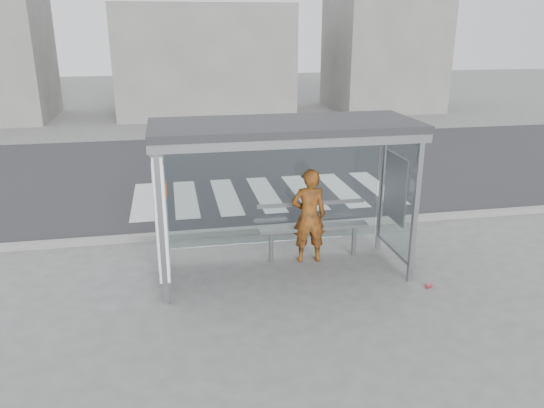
{
  "coord_description": "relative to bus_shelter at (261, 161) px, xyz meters",
  "views": [
    {
      "loc": [
        -1.8,
        -8.11,
        4.05
      ],
      "look_at": [
        -0.17,
        0.2,
        1.2
      ],
      "focal_mm": 35.0,
      "sensor_mm": 36.0,
      "label": 1
    }
  ],
  "objects": [
    {
      "name": "crosswalk",
      "position": [
        0.87,
        4.44,
        -1.98
      ],
      "size": [
        6.55,
        3.0,
        0.0
      ],
      "color": "silver",
      "rests_on": "ground"
    },
    {
      "name": "building_right",
      "position": [
        9.37,
        17.94,
        1.52
      ],
      "size": [
        5.0,
        5.0,
        7.0
      ],
      "primitive_type": "cube",
      "color": "slate",
      "rests_on": "ground"
    },
    {
      "name": "curb",
      "position": [
        0.37,
        1.89,
        -1.92
      ],
      "size": [
        30.0,
        0.18,
        0.12
      ],
      "primitive_type": "cube",
      "color": "gray",
      "rests_on": "ground"
    },
    {
      "name": "person",
      "position": [
        0.91,
        0.34,
        -1.12
      ],
      "size": [
        0.65,
        0.45,
        1.72
      ],
      "primitive_type": "imported",
      "rotation": [
        0.0,
        0.0,
        3.09
      ],
      "color": "orange",
      "rests_on": "ground"
    },
    {
      "name": "bus_shelter",
      "position": [
        0.0,
        0.0,
        0.0
      ],
      "size": [
        4.25,
        1.65,
        2.62
      ],
      "color": "gray",
      "rests_on": "ground"
    },
    {
      "name": "bench",
      "position": [
        1.02,
        0.43,
        -1.38
      ],
      "size": [
        2.0,
        0.33,
        1.03
      ],
      "color": "slate",
      "rests_on": "ground"
    },
    {
      "name": "road",
      "position": [
        0.37,
        6.94,
        -1.98
      ],
      "size": [
        30.0,
        10.0,
        0.01
      ],
      "primitive_type": "cube",
      "color": "#2B2A2D",
      "rests_on": "ground"
    },
    {
      "name": "ground",
      "position": [
        0.37,
        -0.06,
        -1.98
      ],
      "size": [
        80.0,
        80.0,
        0.0
      ],
      "primitive_type": "plane",
      "color": "#5F5F5D",
      "rests_on": "ground"
    },
    {
      "name": "building_center",
      "position": [
        0.37,
        17.94,
        0.52
      ],
      "size": [
        8.0,
        5.0,
        5.0
      ],
      "primitive_type": "cube",
      "color": "slate",
      "rests_on": "ground"
    },
    {
      "name": "soda_can",
      "position": [
        2.57,
        -1.06,
        -1.95
      ],
      "size": [
        0.14,
        0.11,
        0.07
      ],
      "primitive_type": "cylinder",
      "rotation": [
        0.0,
        1.57,
        0.4
      ],
      "color": "#E4435A",
      "rests_on": "ground"
    }
  ]
}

